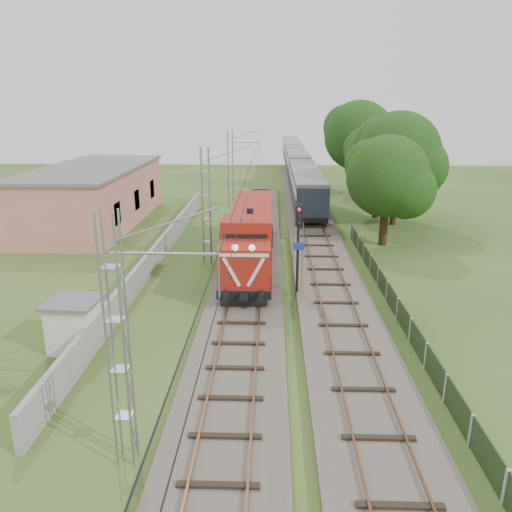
{
  "coord_description": "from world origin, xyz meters",
  "views": [
    {
      "loc": [
        1.46,
        -20.99,
        10.77
      ],
      "look_at": [
        0.54,
        6.78,
        2.2
      ],
      "focal_mm": 35.0,
      "sensor_mm": 36.0,
      "label": 1
    }
  ],
  "objects_px": {
    "locomotive": "(250,234)",
    "coach_rake": "(296,161)",
    "signal_post": "(298,234)",
    "relay_hut": "(75,324)"
  },
  "relations": [
    {
      "from": "coach_rake",
      "to": "relay_hut",
      "type": "relative_size",
      "value": 27.05
    },
    {
      "from": "relay_hut",
      "to": "coach_rake",
      "type": "bearing_deg",
      "value": 77.26
    },
    {
      "from": "locomotive",
      "to": "coach_rake",
      "type": "distance_m",
      "value": 42.74
    },
    {
      "from": "locomotive",
      "to": "signal_post",
      "type": "bearing_deg",
      "value": -63.1
    },
    {
      "from": "signal_post",
      "to": "locomotive",
      "type": "bearing_deg",
      "value": 116.9
    },
    {
      "from": "signal_post",
      "to": "coach_rake",
      "type": "bearing_deg",
      "value": 87.56
    },
    {
      "from": "locomotive",
      "to": "coach_rake",
      "type": "bearing_deg",
      "value": 83.28
    },
    {
      "from": "locomotive",
      "to": "relay_hut",
      "type": "bearing_deg",
      "value": -120.86
    },
    {
      "from": "locomotive",
      "to": "relay_hut",
      "type": "height_order",
      "value": "locomotive"
    },
    {
      "from": "locomotive",
      "to": "signal_post",
      "type": "height_order",
      "value": "signal_post"
    }
  ]
}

